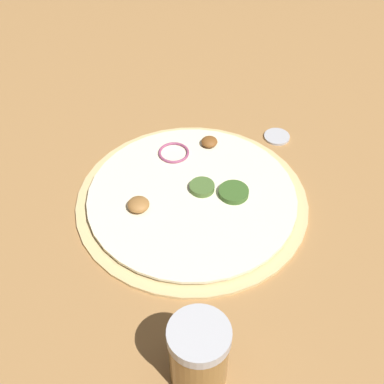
# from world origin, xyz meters

# --- Properties ---
(ground_plane) EXTENTS (3.00, 3.00, 0.00)m
(ground_plane) POSITION_xyz_m (0.00, 0.00, 0.00)
(ground_plane) COLOR #9E703F
(pizza) EXTENTS (0.30, 0.30, 0.03)m
(pizza) POSITION_xyz_m (-0.00, 0.00, 0.01)
(pizza) COLOR #D6B77A
(pizza) RESTS_ON ground_plane
(spice_jar) EXTENTS (0.06, 0.06, 0.08)m
(spice_jar) POSITION_xyz_m (0.18, -0.15, 0.04)
(spice_jar) COLOR olive
(spice_jar) RESTS_ON ground_plane
(loose_cap) EXTENTS (0.04, 0.04, 0.01)m
(loose_cap) POSITION_xyz_m (-0.02, 0.18, 0.00)
(loose_cap) COLOR #B2B2B7
(loose_cap) RESTS_ON ground_plane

